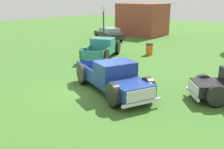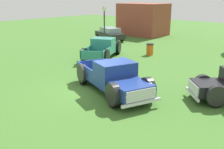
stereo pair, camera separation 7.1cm
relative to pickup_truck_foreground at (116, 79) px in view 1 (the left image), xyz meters
The scene contains 7 objects.
ground_plane 1.40m from the pickup_truck_foreground, 161.71° to the right, with size 80.00×80.00×0.00m, color #3D6B28.
pickup_truck_foreground is the anchor object (origin of this frame).
pickup_truck_behind_left 8.21m from the pickup_truck_foreground, 136.65° to the left, with size 3.69×5.29×1.53m.
sedan_distant_a 16.40m from the pickup_truck_foreground, 132.20° to the left, with size 4.45×3.11×1.37m.
lamp_post_near 12.00m from the pickup_truck_foreground, 134.95° to the left, with size 0.36×0.36×3.79m.
trash_can 9.42m from the pickup_truck_foreground, 112.63° to the left, with size 0.59×0.59×0.95m.
brick_pavilion 20.86m from the pickup_truck_foreground, 120.68° to the left, with size 5.30×4.11×3.79m.
Camera 1 is at (8.95, -9.13, 4.71)m, focal length 42.26 mm.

